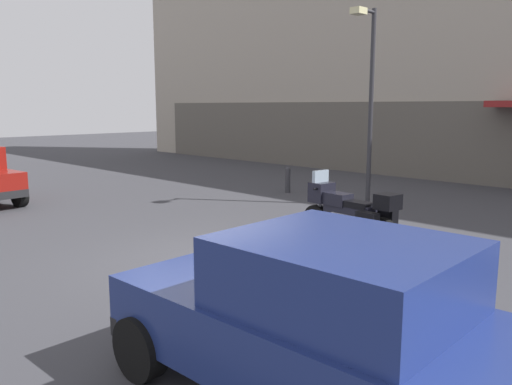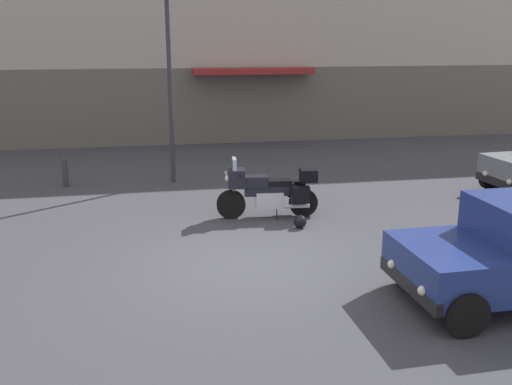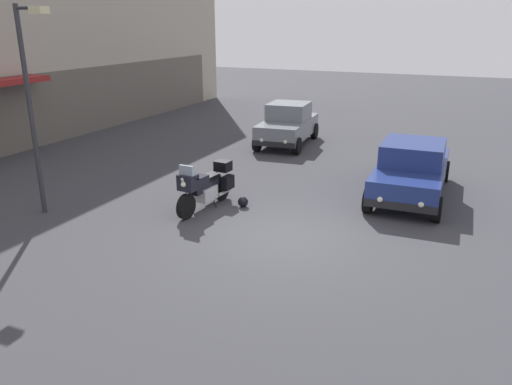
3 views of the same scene
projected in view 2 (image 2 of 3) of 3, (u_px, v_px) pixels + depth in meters
ground_plane at (248, 264)px, 10.26m from camera, size 80.00×80.00×0.00m
motorcycle at (269, 190)px, 12.74m from camera, size 2.26×0.82×1.36m
helmet at (300, 222)px, 12.14m from camera, size 0.28×0.28×0.28m
streetlamp_curbside at (170, 70)px, 15.12m from camera, size 0.28×0.94×5.08m
bollard_curbside at (65, 171)px, 15.46m from camera, size 0.16×0.16×0.80m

